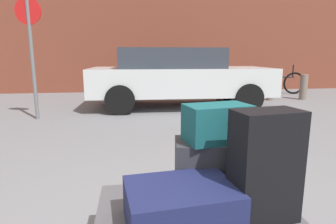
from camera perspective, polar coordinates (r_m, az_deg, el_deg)
The scene contains 11 objects.
luggage_cart at distance 1.82m, azimuth 5.45°, elevation -20.83°, with size 1.15×0.76×0.34m.
duffel_bag_charcoal_front_left at distance 1.92m, azimuth 9.62°, elevation -10.81°, with size 0.53×0.28×0.35m, color #2D2D33.
suitcase_navy_stacked_top at distance 1.58m, azimuth 2.64°, elevation -18.32°, with size 0.57×0.42×0.22m, color #191E47.
suitcase_black_center at distance 1.63m, azimuth 19.04°, elevation -10.33°, with size 0.36×0.20×0.61m, color black.
duffel_bag_teal_topmost_pile at distance 1.83m, azimuth 9.92°, elevation -2.21°, with size 0.41×0.24×0.24m, color #144C51.
parked_car at distance 6.94m, azimuth 2.01°, elevation 7.31°, with size 4.36×2.04×1.42m.
bicycle_leaning at distance 10.05m, azimuth 21.50°, elevation 5.53°, with size 1.76×0.26×0.96m.
bollard_kerb_near at distance 7.93m, azimuth 10.53°, elevation 4.73°, with size 0.21×0.21×0.72m, color #72665B.
bollard_kerb_mid at distance 8.51m, azimuth 20.10°, elevation 4.67°, with size 0.21×0.21×0.72m, color #72665B.
bollard_kerb_far at distance 9.02m, azimuth 25.75°, elevation 4.57°, with size 0.21×0.21×0.72m, color #72665B.
no_parking_sign at distance 6.08m, azimuth -25.99°, elevation 12.01°, with size 0.50×0.10×2.31m.
Camera 1 is at (-0.37, -1.50, 1.23)m, focal length 30.09 mm.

